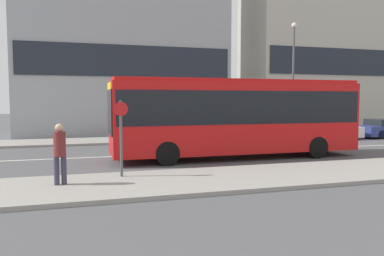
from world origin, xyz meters
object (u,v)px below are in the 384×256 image
Objects in this scene: city_bus at (236,113)px; parked_car_0 at (325,130)px; pedestrian_near_stop at (60,150)px; street_lamp at (293,68)px; bus_stop_sign at (121,132)px.

parked_car_0 is at bearing 30.41° from city_bus.
pedestrian_near_stop reaches higher than parked_car_0.
street_lamp is at bearing 119.78° from parked_car_0.
bus_stop_sign is (-13.94, -8.77, 0.93)m from parked_car_0.
parked_car_0 is at bearing -60.22° from street_lamp.
street_lamp reaches higher than city_bus.
parked_car_0 is (8.55, 5.42, -1.35)m from city_bus.
pedestrian_near_stop is at bearing -141.79° from street_lamp.
city_bus reaches higher than pedestrian_near_stop.
parked_car_0 is at bearing -157.39° from pedestrian_near_stop.
city_bus is at bearing -159.14° from pedestrian_near_stop.
bus_stop_sign is (-5.39, -3.35, -0.42)m from city_bus.
bus_stop_sign is at bearing -147.83° from parked_car_0.
parked_car_0 is at bearing 32.17° from bus_stop_sign.
street_lamp is (-1.17, 2.04, 4.12)m from parked_car_0.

